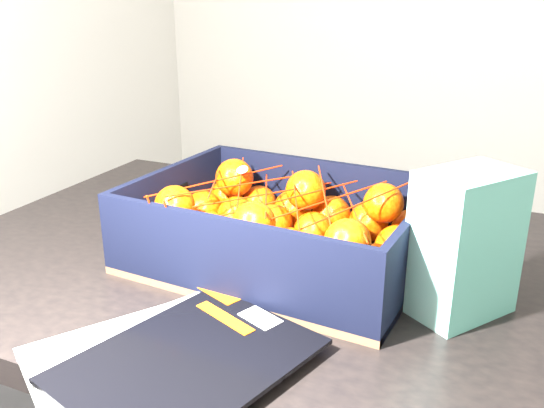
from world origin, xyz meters
The scene contains 6 objects.
table centered at (-0.17, -0.07, 0.65)m, with size 1.25×0.88×0.75m.
magazine_stack centered at (-0.17, -0.39, 0.76)m, with size 0.35×0.37×0.02m.
produce_crate centered at (-0.18, -0.08, 0.79)m, with size 0.45×0.33×0.13m.
clementine_heap centered at (-0.18, -0.08, 0.81)m, with size 0.43×0.32×0.12m.
mesh_net centered at (-0.19, -0.09, 0.87)m, with size 0.37×0.30×0.09m.
retail_carton centered at (0.10, -0.11, 0.85)m, with size 0.09×0.13×0.20m, color silver.
Camera 1 is at (0.21, -0.86, 1.17)m, focal length 38.51 mm.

